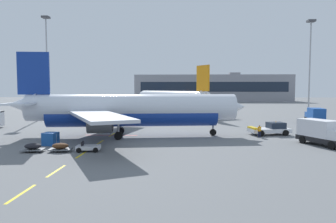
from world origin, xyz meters
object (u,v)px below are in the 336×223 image
(apron_light_mast_far, at_px, (310,57))
(fuel_service_truck, at_px, (323,132))
(ground_crew_worker, at_px, (259,130))
(catering_truck, at_px, (315,115))
(uld_cargo_container, at_px, (51,139))
(airliner_mid_left, at_px, (172,99))
(pushback_tug, at_px, (271,129))
(baggage_train, at_px, (61,147))
(airliner_foreground, at_px, (129,110))
(apron_light_mast_near, at_px, (47,55))

(apron_light_mast_far, bearing_deg, fuel_service_truck, -109.03)
(fuel_service_truck, distance_m, ground_crew_worker, 8.91)
(catering_truck, height_order, ground_crew_worker, catering_truck)
(catering_truck, height_order, fuel_service_truck, same)
(uld_cargo_container, bearing_deg, apron_light_mast_far, 41.22)
(fuel_service_truck, xyz_separation_m, apron_light_mast_far, (13.93, 40.39, 13.21))
(airliner_mid_left, bearing_deg, ground_crew_worker, -71.65)
(pushback_tug, relative_size, airliner_mid_left, 0.19)
(catering_truck, distance_m, uld_cargo_container, 51.09)
(baggage_train, bearing_deg, airliner_mid_left, 78.99)
(fuel_service_truck, bearing_deg, catering_truck, 69.56)
(ground_crew_worker, bearing_deg, fuel_service_truck, -45.77)
(baggage_train, xyz_separation_m, ground_crew_worker, (24.72, 11.72, 0.50))
(baggage_train, bearing_deg, uld_cargo_container, 125.11)
(airliner_foreground, xyz_separation_m, fuel_service_truck, (25.12, -6.22, -2.30))
(catering_truck, height_order, apron_light_mast_far, apron_light_mast_far)
(airliner_foreground, distance_m, pushback_tug, 21.64)
(pushback_tug, xyz_separation_m, ground_crew_worker, (-2.32, -2.63, 0.13))
(airliner_mid_left, bearing_deg, fuel_service_truck, -67.46)
(catering_truck, xyz_separation_m, fuel_service_truck, (-9.59, -25.72, 0.00))
(pushback_tug, distance_m, airliner_mid_left, 43.38)
(airliner_mid_left, bearing_deg, apron_light_mast_far, -14.11)
(pushback_tug, xyz_separation_m, apron_light_mast_far, (17.81, 31.39, 13.96))
(uld_cargo_container, bearing_deg, pushback_tug, 19.15)
(pushback_tug, height_order, uld_cargo_container, pushback_tug)
(ground_crew_worker, bearing_deg, baggage_train, -154.63)
(pushback_tug, relative_size, baggage_train, 0.74)
(airliner_mid_left, bearing_deg, apron_light_mast_near, -168.14)
(uld_cargo_container, bearing_deg, fuel_service_truck, 2.32)
(airliner_mid_left, xyz_separation_m, fuel_service_truck, (20.34, -49.00, -2.46))
(catering_truck, distance_m, apron_light_mast_far, 20.21)
(fuel_service_truck, bearing_deg, uld_cargo_container, -177.68)
(airliner_foreground, height_order, pushback_tug, airliner_foreground)
(pushback_tug, xyz_separation_m, uld_cargo_container, (-29.84, -10.36, -0.10))
(pushback_tug, distance_m, fuel_service_truck, 9.82)
(baggage_train, distance_m, uld_cargo_container, 4.88)
(airliner_mid_left, xyz_separation_m, ground_crew_worker, (14.14, -42.63, -3.08))
(airliner_mid_left, relative_size, ground_crew_worker, 18.58)
(pushback_tug, height_order, apron_light_mast_near, apron_light_mast_near)
(ground_crew_worker, xyz_separation_m, apron_light_mast_near, (-46.43, 35.85, 14.89))
(baggage_train, height_order, apron_light_mast_far, apron_light_mast_far)
(airliner_mid_left, distance_m, fuel_service_truck, 53.11)
(ground_crew_worker, bearing_deg, apron_light_mast_far, 59.38)
(apron_light_mast_far, bearing_deg, uld_cargo_container, -138.78)
(baggage_train, height_order, uld_cargo_container, uld_cargo_container)
(baggage_train, relative_size, apron_light_mast_near, 0.34)
(catering_truck, bearing_deg, fuel_service_truck, -110.44)
(catering_truck, xyz_separation_m, ground_crew_worker, (-15.79, -19.35, -0.62))
(apron_light_mast_near, bearing_deg, uld_cargo_container, -66.54)
(baggage_train, distance_m, apron_light_mast_far, 65.64)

